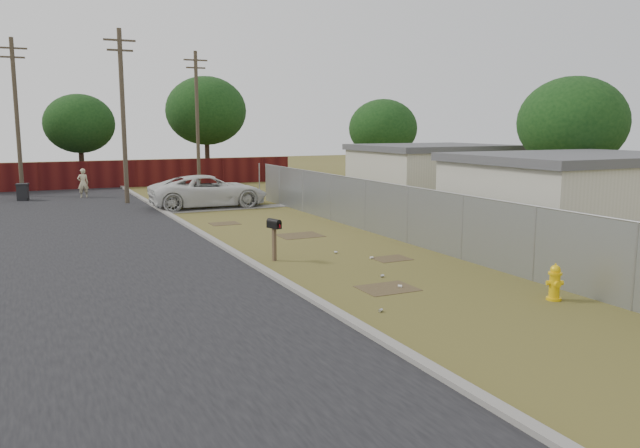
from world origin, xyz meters
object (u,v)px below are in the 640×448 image
trash_bin (23,192)px  pickup_truck (209,191)px  pedestrian (83,183)px  mailbox (274,228)px  fire_hydrant (555,283)px

trash_bin → pickup_truck: bearing=-40.0°
pedestrian → trash_bin: (-3.14, -0.06, -0.35)m
pedestrian → mailbox: bearing=94.7°
pedestrian → trash_bin: pedestrian is taller
pickup_truck → fire_hydrant: bearing=-170.7°
fire_hydrant → trash_bin: size_ratio=0.94×
pickup_truck → trash_bin: (-8.47, 7.11, -0.33)m
mailbox → pedestrian: (-3.67, 20.43, -0.19)m
fire_hydrant → trash_bin: bearing=112.3°
fire_hydrant → pickup_truck: size_ratio=0.15×
pickup_truck → pedestrian: size_ratio=3.50×
mailbox → pedestrian: size_ratio=0.77×
pickup_truck → pedestrian: (-5.33, 7.17, 0.02)m
pickup_truck → trash_bin: pickup_truck is taller
mailbox → trash_bin: mailbox is taller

